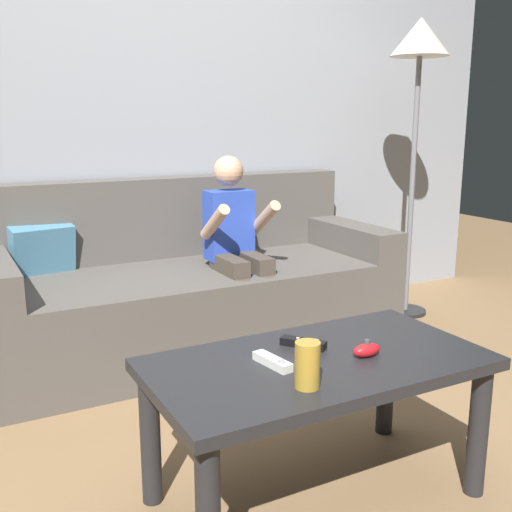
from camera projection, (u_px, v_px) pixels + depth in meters
ground_plane at (318, 483)px, 1.92m from camera, size 9.21×9.21×0.00m
wall_back at (138, 93)px, 3.10m from camera, size 4.60×0.05×2.50m
couch at (188, 290)px, 3.01m from camera, size 1.99×0.80×0.83m
person_seated_on_couch at (237, 243)px, 2.89m from camera, size 0.31×0.38×0.95m
coffee_table at (317, 382)px, 1.77m from camera, size 0.98×0.52×0.45m
game_remote_white_near_edge at (273, 362)px, 1.70m from camera, size 0.06×0.14×0.03m
nunchuk_red at (367, 350)px, 1.76m from camera, size 0.09×0.05×0.05m
game_remote_black_far_corner at (303, 343)px, 1.84m from camera, size 0.11×0.13×0.03m
soda_can at (307, 365)px, 1.55m from camera, size 0.07×0.07×0.12m
floor_lamp at (419, 61)px, 3.28m from camera, size 0.32×0.32×1.65m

